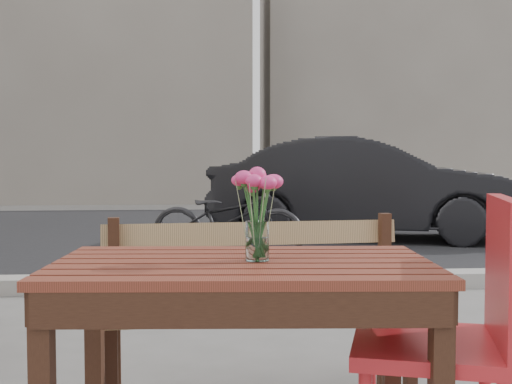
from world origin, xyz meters
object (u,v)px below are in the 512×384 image
(main_vase, at_px, (257,203))
(bicycle, at_px, (227,219))
(main_table, at_px, (243,298))
(red_chair, at_px, (460,326))
(parked_car, at_px, (366,188))

(main_vase, relative_size, bicycle, 0.18)
(bicycle, bearing_deg, main_table, -164.48)
(main_vase, bearing_deg, main_table, 175.62)
(main_vase, xyz_separation_m, bicycle, (0.05, 4.55, -0.49))
(red_chair, height_order, bicycle, red_chair)
(red_chair, distance_m, main_vase, 0.72)
(bicycle, bearing_deg, main_vase, -163.92)
(main_vase, height_order, parked_car, parked_car)
(red_chair, relative_size, main_vase, 3.17)
(red_chair, distance_m, parked_car, 6.48)
(main_vase, xyz_separation_m, parked_car, (1.92, 6.21, -0.25))
(main_table, xyz_separation_m, red_chair, (0.65, -0.13, -0.07))
(main_table, relative_size, parked_car, 0.31)
(main_vase, bearing_deg, parked_car, 72.81)
(main_table, xyz_separation_m, parked_car, (1.97, 6.21, 0.05))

